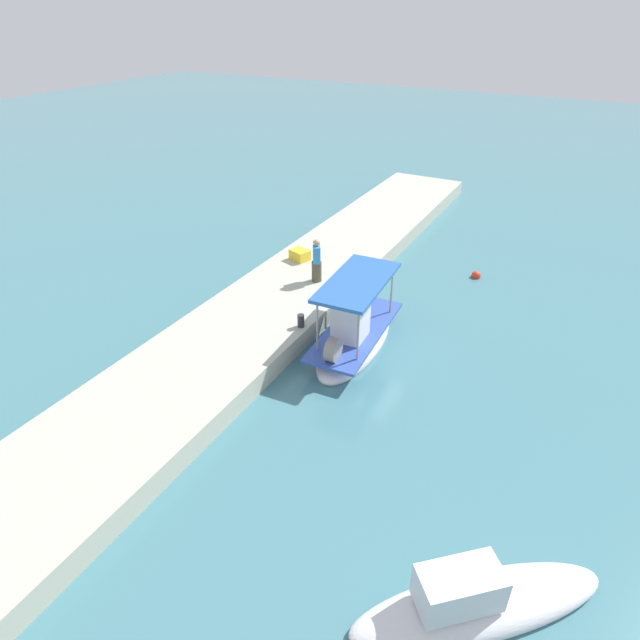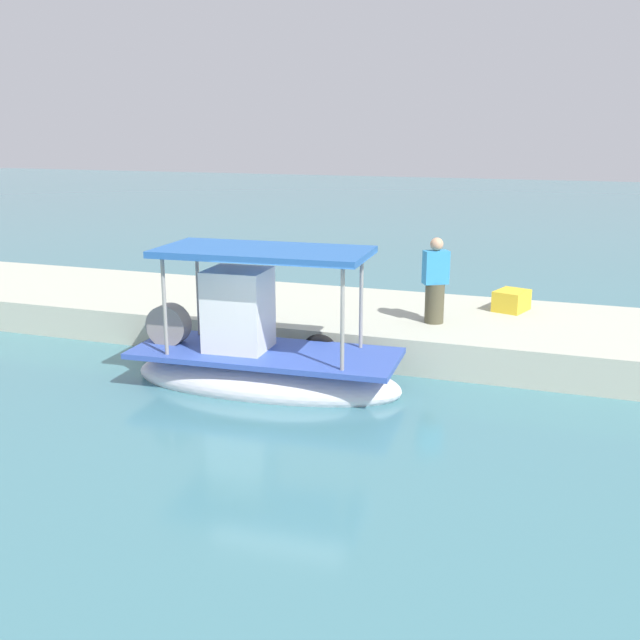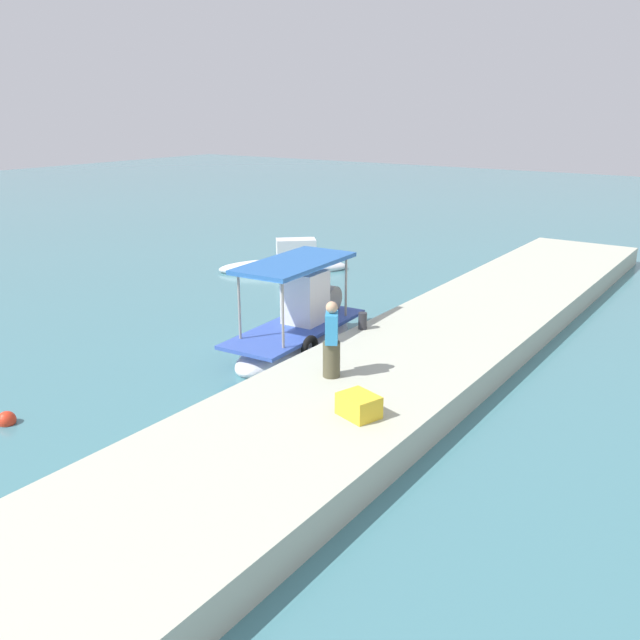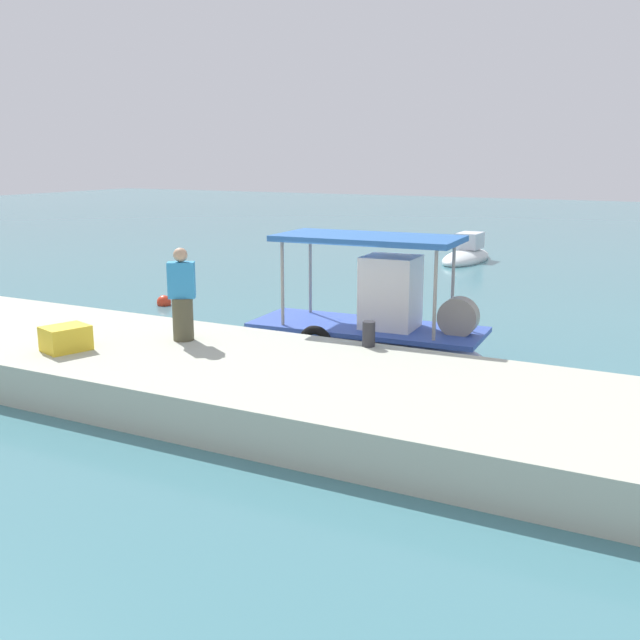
% 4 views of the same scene
% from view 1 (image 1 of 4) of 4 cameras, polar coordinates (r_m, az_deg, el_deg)
% --- Properties ---
extents(ground_plane, '(120.00, 120.00, 0.00)m').
position_cam_1_polar(ground_plane, '(19.46, 5.23, -1.97)').
color(ground_plane, teal).
extents(dock_quay, '(36.00, 4.32, 0.73)m').
position_cam_1_polar(dock_quay, '(20.82, -4.48, 1.63)').
color(dock_quay, '#BABDA9').
rests_on(dock_quay, ground_plane).
extents(main_fishing_boat, '(5.23, 2.18, 2.95)m').
position_cam_1_polar(main_fishing_boat, '(18.66, 3.65, -1.60)').
color(main_fishing_boat, silver).
rests_on(main_fishing_boat, ground_plane).
extents(fisherman_near_bollard, '(0.58, 0.55, 1.79)m').
position_cam_1_polar(fisherman_near_bollard, '(21.40, -0.36, 6.14)').
color(fisherman_near_bollard, '#4F4C36').
rests_on(fisherman_near_bollard, dock_quay).
extents(mooring_bollard, '(0.24, 0.24, 0.47)m').
position_cam_1_polar(mooring_bollard, '(18.57, -2.04, -0.08)').
color(mooring_bollard, '#2D2D33').
rests_on(mooring_bollard, dock_quay).
extents(cargo_crate, '(0.82, 0.92, 0.46)m').
position_cam_1_polar(cargo_crate, '(23.49, -2.16, 6.92)').
color(cargo_crate, yellow).
rests_on(cargo_crate, dock_quay).
extents(marker_buoy, '(0.41, 0.41, 0.41)m').
position_cam_1_polar(marker_buoy, '(24.59, 16.22, 4.54)').
color(marker_buoy, red).
rests_on(marker_buoy, ground_plane).
extents(moored_boat_mid, '(4.66, 4.98, 1.60)m').
position_cam_1_polar(moored_boat_mid, '(12.44, 16.18, -26.87)').
color(moored_boat_mid, silver).
rests_on(moored_boat_mid, ground_plane).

